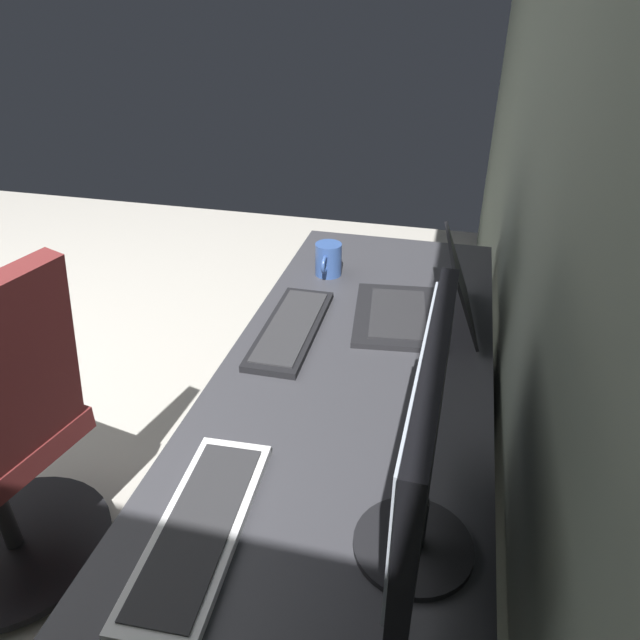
# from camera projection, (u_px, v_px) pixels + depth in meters

# --- Properties ---
(wall_back) EXTENTS (4.97, 0.10, 2.60)m
(wall_back) POSITION_uv_depth(u_px,v_px,m) (569.00, 116.00, 1.22)
(wall_back) COLOR slate
(wall_back) RESTS_ON ground
(desk) EXTENTS (1.98, 0.65, 0.73)m
(desk) POSITION_uv_depth(u_px,v_px,m) (341.00, 433.00, 1.33)
(desk) COLOR #38383D
(desk) RESTS_ON ground
(drawer_pedestal) EXTENTS (0.40, 0.51, 0.69)m
(drawer_pedestal) POSITION_uv_depth(u_px,v_px,m) (369.00, 452.00, 1.72)
(drawer_pedestal) COLOR #38383D
(drawer_pedestal) RESTS_ON ground
(monitor_primary) EXTENTS (0.50, 0.20, 0.40)m
(monitor_primary) POSITION_uv_depth(u_px,v_px,m) (423.00, 443.00, 0.86)
(monitor_primary) COLOR black
(monitor_primary) RESTS_ON desk
(laptop_leftmost) EXTENTS (0.37, 0.36, 0.23)m
(laptop_leftmost) POSITION_uv_depth(u_px,v_px,m) (422.00, 303.00, 1.60)
(laptop_leftmost) COLOR black
(laptop_leftmost) RESTS_ON desk
(keyboard_main) EXTENTS (0.43, 0.16, 0.02)m
(keyboard_main) POSITION_uv_depth(u_px,v_px,m) (200.00, 528.00, 1.00)
(keyboard_main) COLOR silver
(keyboard_main) RESTS_ON desk
(keyboard_spare) EXTENTS (0.42, 0.14, 0.02)m
(keyboard_spare) POSITION_uv_depth(u_px,v_px,m) (291.00, 328.00, 1.57)
(keyboard_spare) COLOR black
(keyboard_spare) RESTS_ON desk
(coffee_mug) EXTENTS (0.12, 0.08, 0.10)m
(coffee_mug) POSITION_uv_depth(u_px,v_px,m) (328.00, 260.00, 1.84)
(coffee_mug) COLOR #335193
(coffee_mug) RESTS_ON desk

